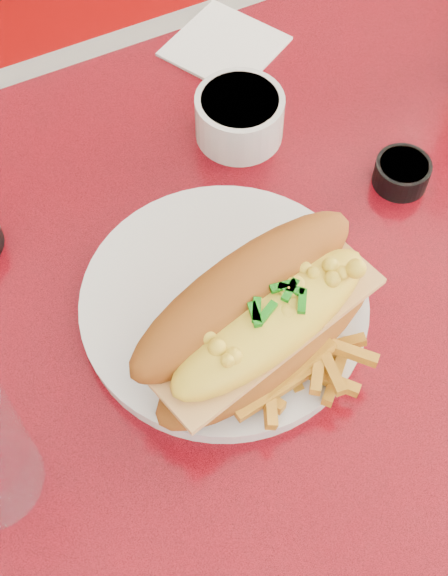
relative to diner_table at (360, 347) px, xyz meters
name	(u,v)px	position (x,y,z in m)	size (l,w,h in m)	color
ground	(310,506)	(0.00, 0.00, -0.61)	(8.00, 8.00, 0.00)	silver
diner_table	(360,347)	(0.00, 0.00, 0.00)	(1.23, 0.83, 0.77)	red
booth_bench_far	(116,89)	(0.00, 0.81, -0.32)	(1.20, 0.51, 0.90)	maroon
dinner_plate	(224,305)	(-0.16, 0.03, 0.17)	(0.34, 0.34, 0.02)	silver
mac_hoagie	(260,318)	(-0.15, -0.02, 0.22)	(0.25, 0.17, 0.10)	#944E17
fries_pile	(271,341)	(-0.14, -0.04, 0.20)	(0.12, 0.11, 0.04)	gold
fork	(285,284)	(-0.10, 0.02, 0.18)	(0.02, 0.17, 0.00)	#B7B7BC
gravy_ramekin	(239,116)	(-0.05, 0.21, 0.19)	(0.12, 0.12, 0.05)	silver
sauce_cup_right	(402,172)	(0.07, 0.08, 0.18)	(0.07, 0.07, 0.03)	black
paper_napkin	(225,46)	(0.00, 0.34, 0.16)	(0.11, 0.11, 0.00)	white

